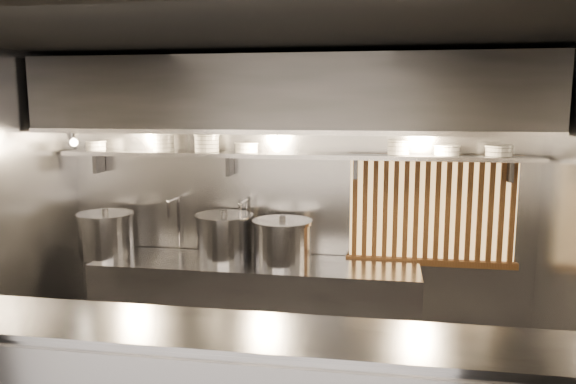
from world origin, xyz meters
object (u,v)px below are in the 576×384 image
(heat_lamp, at_px, (72,136))
(stock_pot_mid, at_px, (282,242))
(stock_pot_left, at_px, (106,234))
(pendant_bulb, at_px, (277,147))
(stock_pot_right, at_px, (225,237))

(heat_lamp, distance_m, stock_pot_mid, 2.11)
(heat_lamp, xyz_separation_m, stock_pot_mid, (1.86, 0.28, -0.96))
(heat_lamp, relative_size, stock_pot_left, 0.59)
(pendant_bulb, relative_size, stock_pot_mid, 0.33)
(heat_lamp, bearing_deg, stock_pot_right, 14.25)
(stock_pot_mid, bearing_deg, heat_lamp, -171.41)
(pendant_bulb, height_order, stock_pot_mid, pendant_bulb)
(heat_lamp, xyz_separation_m, stock_pot_left, (0.15, 0.25, -0.95))
(stock_pot_left, distance_m, stock_pot_mid, 1.71)
(heat_lamp, height_order, stock_pot_right, heat_lamp)
(pendant_bulb, xyz_separation_m, stock_pot_left, (-1.65, -0.10, -0.85))
(heat_lamp, distance_m, pendant_bulb, 1.83)
(stock_pot_left, height_order, stock_pot_mid, stock_pot_left)
(pendant_bulb, bearing_deg, heat_lamp, -169.00)
(pendant_bulb, bearing_deg, stock_pot_right, -177.70)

